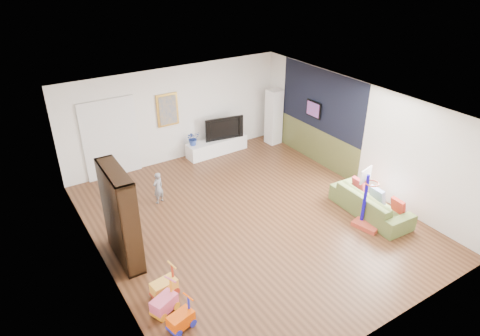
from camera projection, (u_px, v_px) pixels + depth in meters
floor at (249, 219)px, 9.80m from camera, size 6.50×7.50×0.00m
ceiling at (251, 107)px, 8.54m from camera, size 6.50×7.50×0.00m
wall_back at (176, 115)px, 11.96m from camera, size 6.50×0.00×2.70m
wall_front at (389, 266)px, 6.37m from camera, size 6.50×0.00×2.70m
wall_left at (99, 213)px, 7.62m from camera, size 0.00×7.50×2.70m
wall_right at (358, 135)px, 10.71m from camera, size 0.00×7.50×2.70m
navy_accent at (321, 100)px, 11.51m from camera, size 0.01×3.20×1.70m
olive_wainscot at (317, 146)px, 12.15m from camera, size 0.01×3.20×1.00m
doorway at (111, 140)px, 11.17m from camera, size 1.45×0.06×2.10m
painting_back at (168, 110)px, 11.72m from camera, size 0.62×0.06×0.92m
artwork_right at (313, 109)px, 11.77m from camera, size 0.04×0.56×0.46m
media_console at (217, 146)px, 12.78m from camera, size 1.90×0.54×0.44m
tall_cabinet at (274, 117)px, 13.16m from camera, size 0.43×0.43×1.72m
bookshelf at (120, 216)px, 8.17m from camera, size 0.38×1.36×1.98m
sofa at (371, 203)px, 9.85m from camera, size 0.88×2.04×0.59m
basketball_hoop at (372, 200)px, 9.23m from camera, size 0.60×0.68×1.39m
ride_on_yellow at (164, 282)px, 7.54m from camera, size 0.49×0.34×0.61m
ride_on_orange at (180, 315)px, 6.90m from camera, size 0.48×0.36×0.57m
ride_on_pink at (164, 299)px, 7.20m from camera, size 0.52×0.43×0.60m
child at (158, 188)px, 10.25m from camera, size 0.35×0.29×0.81m
tv at (223, 127)px, 12.64m from camera, size 1.19×0.34×0.68m
vase_plant at (193, 138)px, 12.25m from camera, size 0.40×0.35×0.42m
pillow_left at (398, 206)px, 9.44m from camera, size 0.12×0.35×0.35m
pillow_center at (377, 196)px, 9.83m from camera, size 0.12×0.40×0.40m
pillow_right at (359, 185)px, 10.26m from camera, size 0.10×0.35×0.35m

